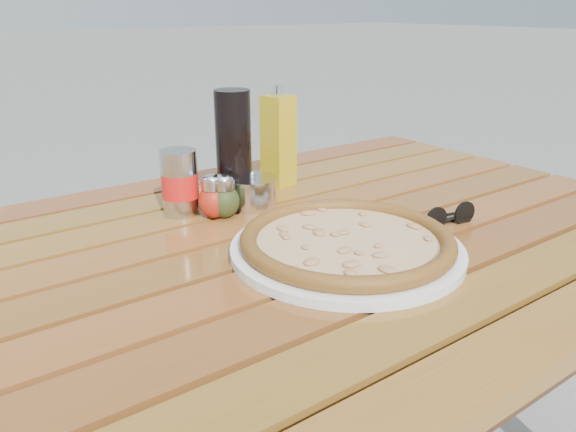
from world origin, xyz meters
TOP-DOWN VIEW (x-y plane):
  - table at (0.00, -0.00)m, footprint 1.40×0.90m
  - plate at (0.02, -0.10)m, footprint 0.44×0.44m
  - pizza at (0.02, -0.10)m, footprint 0.37×0.37m
  - pepper_shaker at (-0.07, 0.16)m, footprint 0.07×0.07m
  - oregano_shaker at (-0.05, 0.15)m, footprint 0.07×0.07m
  - dark_bottle at (-0.00, 0.19)m, footprint 0.08×0.08m
  - soda_can at (-0.10, 0.21)m, footprint 0.09×0.09m
  - olive_oil_cruet at (0.14, 0.25)m, footprint 0.07×0.07m
  - parmesan_tin at (0.02, 0.16)m, footprint 0.10×0.10m
  - sunglasses at (0.25, -0.12)m, footprint 0.11×0.04m

SIDE VIEW (x-z plane):
  - table at x=0.00m, z-range 0.30..1.05m
  - plate at x=0.02m, z-range 0.75..0.76m
  - sunglasses at x=0.25m, z-range 0.74..0.79m
  - pizza at x=0.02m, z-range 0.76..0.79m
  - parmesan_tin at x=0.02m, z-range 0.74..0.82m
  - pepper_shaker at x=-0.07m, z-range 0.75..0.83m
  - oregano_shaker at x=-0.05m, z-range 0.75..0.83m
  - soda_can at x=-0.10m, z-range 0.75..0.87m
  - olive_oil_cruet at x=0.14m, z-range 0.74..0.95m
  - dark_bottle at x=0.00m, z-range 0.75..0.97m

